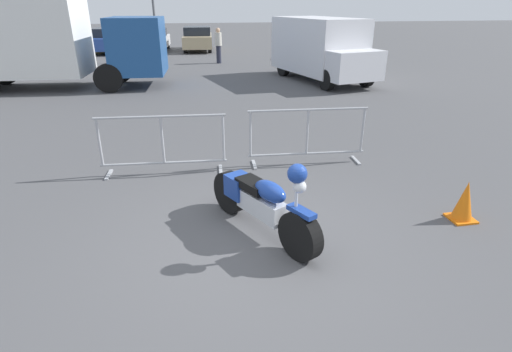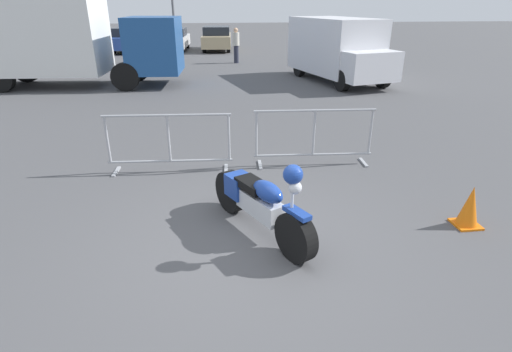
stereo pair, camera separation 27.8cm
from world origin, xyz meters
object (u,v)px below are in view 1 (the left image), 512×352
object	(u,v)px
box_truck	(36,41)
parked_car_tan	(198,38)
parked_car_blue	(108,40)
parked_car_white	(154,40)
delivery_van	(321,47)
pedestrian	(218,44)
parked_car_black	(14,42)
traffic_cone	(465,201)
crowd_barrier_far	(307,136)
parked_car_yellow	(64,41)
crowd_barrier_near	(163,144)
motorcycle	(262,202)

from	to	relation	value
box_truck	parked_car_tan	xyz separation A→B (m)	(6.02, 11.32, -0.90)
parked_car_blue	parked_car_white	world-z (taller)	parked_car_blue
delivery_van	pedestrian	distance (m)	6.49
parked_car_black	parked_car_blue	world-z (taller)	parked_car_blue
box_truck	traffic_cone	distance (m)	14.19
crowd_barrier_far	traffic_cone	xyz separation A→B (m)	(1.54, -2.49, -0.27)
parked_car_yellow	parked_car_blue	xyz separation A→B (m)	(2.71, -0.54, 0.03)
delivery_van	parked_car_tan	size ratio (longest dim) A/B	1.21
crowd_barrier_near	parked_car_black	size ratio (longest dim) A/B	0.55
delivery_van	traffic_cone	xyz separation A→B (m)	(-1.59, -11.03, -0.95)
box_truck	parked_car_white	xyz separation A→B (m)	(3.31, 11.59, -0.95)
crowd_barrier_far	delivery_van	xyz separation A→B (m)	(3.13, 8.54, 0.69)
crowd_barrier_near	parked_car_yellow	size ratio (longest dim) A/B	0.54
crowd_barrier_far	parked_car_blue	xyz separation A→B (m)	(-6.48, 19.98, 0.17)
traffic_cone	motorcycle	bearing A→B (deg)	176.24
parked_car_yellow	parked_car_blue	bearing A→B (deg)	-97.18
parked_car_black	parked_car_tan	bearing A→B (deg)	-87.39
crowd_barrier_far	motorcycle	bearing A→B (deg)	-119.94
parked_car_black	parked_car_blue	distance (m)	5.43
parked_car_yellow	pedestrian	xyz separation A→B (m)	(8.88, -6.49, 0.23)
box_truck	pedestrian	world-z (taller)	box_truck
parked_car_blue	traffic_cone	distance (m)	23.86
parked_car_blue	parked_car_tan	xyz separation A→B (m)	(5.42, 0.05, 0.02)
parked_car_blue	pedestrian	xyz separation A→B (m)	(6.17, -5.94, 0.20)
motorcycle	parked_car_black	distance (m)	24.96
parked_car_tan	pedestrian	distance (m)	6.04
motorcycle	delivery_van	distance (m)	11.75
crowd_barrier_near	box_truck	distance (m)	9.83
box_truck	pedestrian	bearing A→B (deg)	42.13
box_truck	crowd_barrier_far	bearing A→B (deg)	-46.96
crowd_barrier_far	parked_car_black	xyz separation A→B (m)	(-11.90, 20.31, 0.13)
motorcycle	box_truck	bearing A→B (deg)	-179.36
crowd_barrier_near	parked_car_black	bearing A→B (deg)	114.50
crowd_barrier_far	parked_car_white	size ratio (longest dim) A/B	0.55
parked_car_black	parked_car_tan	distance (m)	10.84
parked_car_black	crowd_barrier_near	bearing A→B (deg)	-151.39
crowd_barrier_far	crowd_barrier_near	bearing A→B (deg)	180.00
box_truck	parked_car_yellow	bearing A→B (deg)	104.02
motorcycle	parked_car_white	bearing A→B (deg)	159.19
parked_car_tan	pedestrian	world-z (taller)	pedestrian
parked_car_tan	parked_car_blue	bearing A→B (deg)	94.60
crowd_barrier_far	delivery_van	world-z (taller)	delivery_van
crowd_barrier_far	box_truck	distance (m)	11.27
crowd_barrier_near	traffic_cone	xyz separation A→B (m)	(4.19, -2.49, -0.27)
delivery_van	traffic_cone	world-z (taller)	delivery_van
parked_car_blue	parked_car_white	distance (m)	2.73
crowd_barrier_far	parked_car_white	bearing A→B (deg)	100.52
parked_car_yellow	crowd_barrier_near	bearing A→B (deg)	-158.20
delivery_van	parked_car_yellow	distance (m)	17.19
parked_car_blue	parked_car_white	bearing A→B (deg)	-79.32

